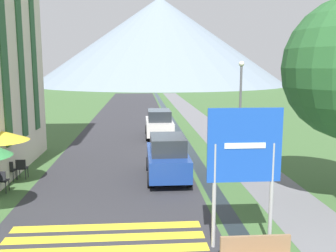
# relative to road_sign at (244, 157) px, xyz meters

# --- Properties ---
(ground_plane) EXTENTS (160.00, 160.00, 0.00)m
(ground_plane) POSITION_rel_road_sign_xyz_m (-1.09, 16.26, -2.37)
(ground_plane) COLOR #3D6033
(road) EXTENTS (6.40, 60.00, 0.01)m
(road) POSITION_rel_road_sign_xyz_m (-3.59, 26.26, -2.37)
(road) COLOR #2D2D33
(road) RESTS_ON ground_plane
(footpath) EXTENTS (2.20, 60.00, 0.01)m
(footpath) POSITION_rel_road_sign_xyz_m (2.51, 26.26, -2.37)
(footpath) COLOR slate
(footpath) RESTS_ON ground_plane
(drainage_channel) EXTENTS (0.60, 60.00, 0.00)m
(drainage_channel) POSITION_rel_road_sign_xyz_m (0.11, 26.26, -2.37)
(drainage_channel) COLOR black
(drainage_channel) RESTS_ON ground_plane
(crosswalk_marking) EXTENTS (5.44, 2.54, 0.01)m
(crosswalk_marking) POSITION_rel_road_sign_xyz_m (-3.59, 0.37, -2.37)
(crosswalk_marking) COLOR yellow
(crosswalk_marking) RESTS_ON ground_plane
(mountain_distant) EXTENTS (64.08, 64.08, 22.06)m
(mountain_distant) POSITION_rel_road_sign_xyz_m (2.74, 89.79, 8.66)
(mountain_distant) COLOR slate
(mountain_distant) RESTS_ON ground_plane
(road_sign) EXTENTS (1.89, 0.11, 3.62)m
(road_sign) POSITION_rel_road_sign_xyz_m (0.00, 0.00, 0.00)
(road_sign) COLOR #9E9EA3
(road_sign) RESTS_ON ground_plane
(parked_car_near) EXTENTS (1.72, 3.90, 1.82)m
(parked_car_near) POSITION_rel_road_sign_xyz_m (-1.49, 6.10, -1.47)
(parked_car_near) COLOR navy
(parked_car_near) RESTS_ON ground_plane
(parked_car_far) EXTENTS (1.80, 4.08, 1.82)m
(parked_car_far) POSITION_rel_road_sign_xyz_m (-1.35, 15.32, -1.46)
(parked_car_far) COLOR silver
(parked_car_far) RESTS_ON ground_plane
(cafe_chair_far_left) EXTENTS (0.40, 0.40, 0.85)m
(cafe_chair_far_left) POSITION_rel_road_sign_xyz_m (-7.90, 6.11, -1.86)
(cafe_chair_far_left) COLOR #232328
(cafe_chair_far_left) RESTS_ON ground_plane
(cafe_chair_far_right) EXTENTS (0.40, 0.40, 0.85)m
(cafe_chair_far_right) POSITION_rel_road_sign_xyz_m (-7.51, 6.43, -1.86)
(cafe_chair_far_right) COLOR #232328
(cafe_chair_far_right) RESTS_ON ground_plane
(cafe_chair_middle) EXTENTS (0.40, 0.40, 0.85)m
(cafe_chair_middle) POSITION_rel_road_sign_xyz_m (-7.71, 4.71, -1.86)
(cafe_chair_middle) COLOR #232328
(cafe_chair_middle) RESTS_ON ground_plane
(cafe_umbrella_middle_yellow) EXTENTS (2.14, 2.14, 2.23)m
(cafe_umbrella_middle_yellow) POSITION_rel_road_sign_xyz_m (-7.92, 5.43, -0.35)
(cafe_umbrella_middle_yellow) COLOR #B7B2A8
(cafe_umbrella_middle_yellow) RESTS_ON ground_plane
(streetlamp) EXTENTS (0.28, 0.28, 4.90)m
(streetlamp) POSITION_rel_road_sign_xyz_m (2.58, 9.95, 0.55)
(streetlamp) COLOR #515156
(streetlamp) RESTS_ON ground_plane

